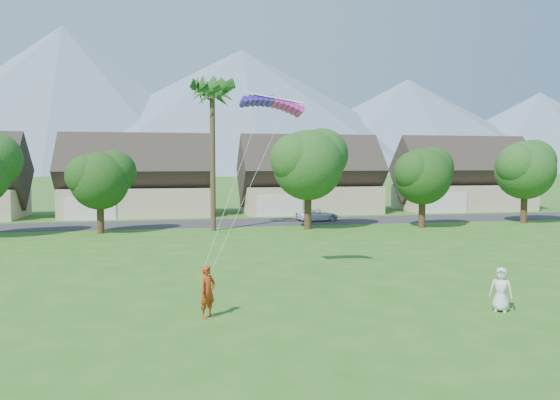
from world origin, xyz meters
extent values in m
plane|color=#2D6019|center=(0.00, 0.00, 0.00)|extent=(500.00, 500.00, 0.00)
cube|color=#2D2D30|center=(0.00, 34.00, 0.01)|extent=(90.00, 7.00, 0.01)
imported|color=#A93513|center=(-4.12, 2.88, 0.98)|extent=(0.84, 0.83, 1.96)
imported|color=silver|center=(6.95, 1.57, 0.85)|extent=(0.99, 0.94, 1.70)
imported|color=white|center=(8.51, 34.00, 0.57)|extent=(4.36, 2.46, 1.15)
cone|color=slate|center=(-55.00, 260.00, 35.00)|extent=(190.00, 190.00, 70.00)
cone|color=slate|center=(30.00, 260.00, 31.00)|extent=(240.00, 240.00, 62.00)
cone|color=slate|center=(120.00, 260.00, 25.00)|extent=(200.00, 200.00, 50.00)
cone|color=slate|center=(200.00, 260.00, 22.50)|extent=(180.00, 180.00, 45.00)
cube|color=beige|center=(-9.00, 43.00, 1.50)|extent=(15.00, 8.00, 3.00)
cube|color=#382D28|center=(-9.00, 43.00, 4.79)|extent=(15.75, 8.15, 8.15)
cube|color=silver|center=(-13.20, 38.94, 1.10)|extent=(4.80, 0.12, 2.20)
cube|color=beige|center=(10.00, 43.00, 1.50)|extent=(15.00, 8.00, 3.00)
cube|color=#382D28|center=(10.00, 43.00, 4.79)|extent=(15.75, 8.15, 8.15)
cube|color=silver|center=(5.80, 38.94, 1.10)|extent=(4.80, 0.12, 2.20)
cube|color=beige|center=(29.00, 43.00, 1.50)|extent=(15.00, 8.00, 3.00)
cube|color=#382D28|center=(29.00, 43.00, 4.79)|extent=(15.75, 8.15, 8.15)
cube|color=silver|center=(24.80, 38.94, 1.10)|extent=(4.80, 0.12, 2.20)
cylinder|color=#47301C|center=(-11.00, 28.50, 1.09)|extent=(0.56, 0.56, 2.18)
sphere|color=#214916|center=(-11.00, 28.50, 4.22)|extent=(4.62, 4.62, 4.62)
cylinder|color=#47301C|center=(6.00, 28.00, 1.41)|extent=(0.62, 0.62, 2.82)
sphere|color=#214916|center=(6.00, 28.00, 5.46)|extent=(5.98, 5.98, 5.98)
cylinder|color=#47301C|center=(16.00, 27.00, 1.15)|extent=(0.58, 0.58, 2.30)
sphere|color=#214916|center=(16.00, 27.00, 4.46)|extent=(4.90, 4.90, 4.90)
cylinder|color=#47301C|center=(27.00, 28.50, 1.28)|extent=(0.60, 0.60, 2.56)
sphere|color=#214916|center=(27.00, 28.50, 4.96)|extent=(5.44, 5.44, 5.44)
cylinder|color=#4C3D26|center=(-2.00, 28.50, 6.00)|extent=(0.44, 0.44, 12.00)
sphere|color=#286021|center=(-2.00, 28.50, 12.30)|extent=(3.00, 3.00, 3.00)
cube|color=#3A1BCA|center=(-1.31, 9.06, 8.60)|extent=(1.50, 1.02, 0.50)
cube|color=#D027AF|center=(0.19, 9.06, 8.60)|extent=(1.50, 1.02, 0.50)
camera|label=1|loc=(-5.36, -16.94, 5.72)|focal=35.00mm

